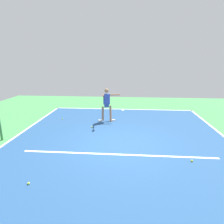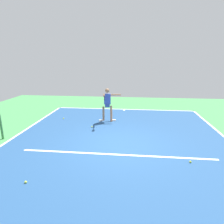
{
  "view_description": "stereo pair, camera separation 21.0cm",
  "coord_description": "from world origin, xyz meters",
  "px_view_note": "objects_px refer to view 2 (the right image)",
  "views": [
    {
      "loc": [
        -0.26,
        6.82,
        3.17
      ],
      "look_at": [
        0.4,
        -1.43,
        0.9
      ],
      "focal_mm": 30.46,
      "sensor_mm": 36.0,
      "label": 1
    },
    {
      "loc": [
        -0.47,
        6.8,
        3.17
      ],
      "look_at": [
        0.4,
        -1.43,
        0.9
      ],
      "focal_mm": 30.46,
      "sensor_mm": 36.0,
      "label": 2
    }
  ],
  "objects_px": {
    "net_post": "(1,127)",
    "tennis_ball_far_corner": "(190,162)",
    "tennis_ball_near_service_line": "(92,127)",
    "tennis_ball_near_player": "(63,118)",
    "tennis_ball_centre_court": "(26,182)",
    "tennis_player": "(107,103)"
  },
  "relations": [
    {
      "from": "net_post",
      "to": "tennis_ball_far_corner",
      "type": "distance_m",
      "value": 7.31
    },
    {
      "from": "tennis_ball_centre_court",
      "to": "tennis_ball_near_player",
      "type": "xyz_separation_m",
      "value": [
        1.0,
        -5.63,
        0.0
      ]
    },
    {
      "from": "tennis_player",
      "to": "tennis_ball_near_service_line",
      "type": "height_order",
      "value": "tennis_player"
    },
    {
      "from": "tennis_ball_centre_court",
      "to": "tennis_ball_far_corner",
      "type": "bearing_deg",
      "value": -161.72
    },
    {
      "from": "net_post",
      "to": "tennis_ball_near_service_line",
      "type": "bearing_deg",
      "value": -152.42
    },
    {
      "from": "net_post",
      "to": "tennis_ball_far_corner",
      "type": "relative_size",
      "value": 16.21
    },
    {
      "from": "tennis_player",
      "to": "tennis_ball_far_corner",
      "type": "relative_size",
      "value": 26.86
    },
    {
      "from": "net_post",
      "to": "tennis_player",
      "type": "distance_m",
      "value": 4.94
    },
    {
      "from": "net_post",
      "to": "tennis_ball_far_corner",
      "type": "bearing_deg",
      "value": 170.94
    },
    {
      "from": "net_post",
      "to": "tennis_ball_centre_court",
      "type": "xyz_separation_m",
      "value": [
        -2.53,
        2.69,
        -0.5
      ]
    },
    {
      "from": "tennis_player",
      "to": "tennis_ball_centre_court",
      "type": "xyz_separation_m",
      "value": [
        1.49,
        5.51,
        -0.98
      ]
    },
    {
      "from": "tennis_ball_near_service_line",
      "to": "tennis_ball_near_player",
      "type": "bearing_deg",
      "value": -32.19
    },
    {
      "from": "tennis_player",
      "to": "tennis_ball_centre_court",
      "type": "bearing_deg",
      "value": 65.67
    },
    {
      "from": "net_post",
      "to": "tennis_ball_near_player",
      "type": "bearing_deg",
      "value": -117.47
    },
    {
      "from": "tennis_ball_far_corner",
      "to": "net_post",
      "type": "bearing_deg",
      "value": -9.06
    },
    {
      "from": "tennis_ball_near_service_line",
      "to": "tennis_ball_near_player",
      "type": "height_order",
      "value": "same"
    },
    {
      "from": "tennis_ball_near_service_line",
      "to": "tennis_ball_near_player",
      "type": "xyz_separation_m",
      "value": [
        1.86,
        -1.17,
        0.0
      ]
    },
    {
      "from": "tennis_ball_centre_court",
      "to": "tennis_ball_near_player",
      "type": "bearing_deg",
      "value": -79.9
    },
    {
      "from": "tennis_ball_far_corner",
      "to": "tennis_ball_near_player",
      "type": "relative_size",
      "value": 1.0
    },
    {
      "from": "net_post",
      "to": "tennis_player",
      "type": "bearing_deg",
      "value": -144.99
    },
    {
      "from": "net_post",
      "to": "tennis_player",
      "type": "relative_size",
      "value": 0.6
    },
    {
      "from": "tennis_player",
      "to": "tennis_ball_near_service_line",
      "type": "bearing_deg",
      "value": 49.68
    }
  ]
}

